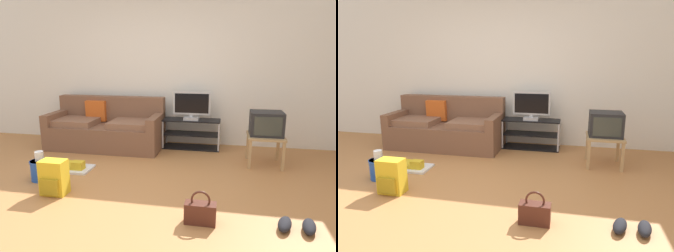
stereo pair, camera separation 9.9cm
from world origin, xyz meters
The scene contains 12 objects.
ground_plane centered at (0.00, 0.00, -0.01)m, with size 9.00×9.80×0.02m, color #B27542.
wall_back centered at (0.00, 2.45, 1.35)m, with size 9.00×0.10×2.70m, color silver.
couch centered at (-0.88, 1.89, 0.32)m, with size 1.92×0.84×0.85m.
tv_stand centered at (0.57, 2.10, 0.25)m, with size 0.96×0.37×0.50m.
flat_tv centered at (0.57, 2.08, 0.73)m, with size 0.62×0.22×0.47m.
side_table centered at (1.71, 1.48, 0.37)m, with size 0.50×0.50×0.44m.
crt_tv centered at (1.71, 1.50, 0.61)m, with size 0.45×0.39×0.34m.
backpack centered at (-0.74, 0.02, 0.20)m, with size 0.29×0.26×0.40m.
handbag centered at (0.94, -0.28, 0.11)m, with size 0.29×0.13×0.32m.
cleaning_bucket centered at (-1.13, 0.35, 0.15)m, with size 0.25×0.25×0.38m.
sneakers_pair centered at (1.80, -0.23, 0.04)m, with size 0.38×0.28×0.09m.
floor_tray centered at (-0.91, 0.76, 0.04)m, with size 0.49×0.36×0.14m.
Camera 1 is at (1.13, -2.80, 1.51)m, focal length 31.73 mm.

